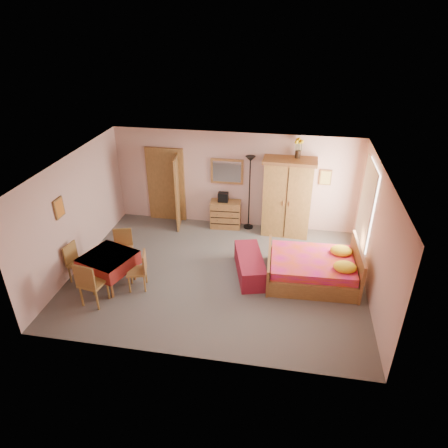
% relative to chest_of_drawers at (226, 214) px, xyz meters
% --- Properties ---
extents(floor, '(6.50, 6.50, 0.00)m').
position_rel_chest_of_drawers_xyz_m(floor, '(0.20, -2.25, -0.38)').
color(floor, '#625C56').
rests_on(floor, ground).
extents(ceiling, '(6.50, 6.50, 0.00)m').
position_rel_chest_of_drawers_xyz_m(ceiling, '(0.20, -2.25, 2.22)').
color(ceiling, brown).
rests_on(ceiling, wall_back).
extents(wall_back, '(6.50, 0.10, 2.60)m').
position_rel_chest_of_drawers_xyz_m(wall_back, '(0.20, 0.25, 0.92)').
color(wall_back, '#D5A69A').
rests_on(wall_back, floor).
extents(wall_front, '(6.50, 0.10, 2.60)m').
position_rel_chest_of_drawers_xyz_m(wall_front, '(0.20, -4.75, 0.92)').
color(wall_front, '#D5A69A').
rests_on(wall_front, floor).
extents(wall_left, '(0.10, 5.00, 2.60)m').
position_rel_chest_of_drawers_xyz_m(wall_left, '(-3.05, -2.25, 0.92)').
color(wall_left, '#D5A69A').
rests_on(wall_left, floor).
extents(wall_right, '(0.10, 5.00, 2.60)m').
position_rel_chest_of_drawers_xyz_m(wall_right, '(3.45, -2.25, 0.92)').
color(wall_right, '#D5A69A').
rests_on(wall_right, floor).
extents(doorway, '(1.06, 0.12, 2.15)m').
position_rel_chest_of_drawers_xyz_m(doorway, '(-1.70, 0.22, 0.64)').
color(doorway, '#9E6B35').
rests_on(doorway, floor).
extents(window, '(0.08, 1.40, 1.95)m').
position_rel_chest_of_drawers_xyz_m(window, '(3.41, -1.05, 1.07)').
color(window, white).
rests_on(window, wall_right).
extents(picture_left, '(0.04, 0.32, 0.42)m').
position_rel_chest_of_drawers_xyz_m(picture_left, '(-3.02, -2.85, 1.32)').
color(picture_left, orange).
rests_on(picture_left, wall_left).
extents(picture_back, '(0.30, 0.04, 0.40)m').
position_rel_chest_of_drawers_xyz_m(picture_back, '(2.55, 0.22, 1.17)').
color(picture_back, '#D8BF59').
rests_on(picture_back, wall_back).
extents(chest_of_drawers, '(0.84, 0.46, 0.77)m').
position_rel_chest_of_drawers_xyz_m(chest_of_drawers, '(0.00, 0.00, 0.00)').
color(chest_of_drawers, '#8E5E30').
rests_on(chest_of_drawers, floor).
extents(wall_mirror, '(0.87, 0.06, 0.69)m').
position_rel_chest_of_drawers_xyz_m(wall_mirror, '(0.00, 0.21, 1.17)').
color(wall_mirror, silver).
rests_on(wall_mirror, wall_back).
extents(stereo, '(0.28, 0.21, 0.25)m').
position_rel_chest_of_drawers_xyz_m(stereo, '(-0.07, 0.00, 0.51)').
color(stereo, black).
rests_on(stereo, chest_of_drawers).
extents(floor_lamp, '(0.27, 0.27, 2.05)m').
position_rel_chest_of_drawers_xyz_m(floor_lamp, '(0.63, 0.08, 0.64)').
color(floor_lamp, black).
rests_on(floor_lamp, floor).
extents(wardrobe, '(1.35, 0.73, 2.08)m').
position_rel_chest_of_drawers_xyz_m(wardrobe, '(1.63, -0.06, 0.66)').
color(wardrobe, '#AD7D3A').
rests_on(wardrobe, floor).
extents(sunflower_vase, '(0.20, 0.20, 0.50)m').
position_rel_chest_of_drawers_xyz_m(sunflower_vase, '(1.80, 0.06, 1.95)').
color(sunflower_vase, yellow).
rests_on(sunflower_vase, wardrobe).
extents(bed, '(2.02, 1.62, 0.91)m').
position_rel_chest_of_drawers_xyz_m(bed, '(2.28, -2.09, 0.07)').
color(bed, '#CB1380').
rests_on(bed, floor).
extents(bench, '(0.89, 1.54, 0.48)m').
position_rel_chest_of_drawers_xyz_m(bench, '(0.92, -2.12, -0.14)').
color(bench, maroon).
rests_on(bench, floor).
extents(dining_table, '(1.25, 1.25, 0.72)m').
position_rel_chest_of_drawers_xyz_m(dining_table, '(-2.04, -2.98, -0.02)').
color(dining_table, maroon).
rests_on(dining_table, floor).
extents(chair_south, '(0.53, 0.53, 1.01)m').
position_rel_chest_of_drawers_xyz_m(chair_south, '(-2.09, -3.64, 0.12)').
color(chair_south, olive).
rests_on(chair_south, floor).
extents(chair_north, '(0.52, 0.52, 0.92)m').
position_rel_chest_of_drawers_xyz_m(chair_north, '(-1.99, -2.33, 0.08)').
color(chair_north, '#A66A38').
rests_on(chair_north, floor).
extents(chair_west, '(0.46, 0.46, 0.88)m').
position_rel_chest_of_drawers_xyz_m(chair_west, '(-2.75, -2.97, 0.06)').
color(chair_west, olive).
rests_on(chair_west, floor).
extents(chair_east, '(0.48, 0.48, 0.87)m').
position_rel_chest_of_drawers_xyz_m(chair_east, '(-1.40, -3.03, 0.05)').
color(chair_east, '#A77738').
rests_on(chair_east, floor).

